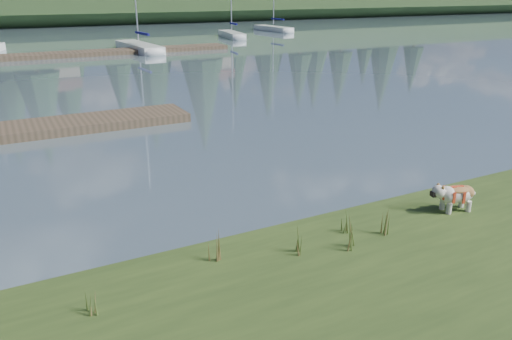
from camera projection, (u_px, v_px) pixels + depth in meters
ground at (27, 59)px, 34.98m from camera, size 200.00×200.00×0.00m
ridge at (0, 5)px, 69.96m from camera, size 200.00×20.00×5.00m
bulldog at (456, 194)px, 10.06m from camera, size 1.00×0.53×0.59m
dock_far at (57, 55)px, 35.80m from camera, size 26.00×2.20×0.30m
sailboat_bg_3 at (136, 46)px, 39.94m from camera, size 2.15×8.19×11.89m
sailboat_bg_4 at (230, 34)px, 50.50m from camera, size 2.44×6.82×10.02m
sailboat_bg_5 at (270, 28)px, 57.94m from camera, size 1.86×7.20×10.29m
weed_0 at (214, 249)px, 8.20m from camera, size 0.17×0.14×0.56m
weed_1 at (297, 242)px, 8.46m from camera, size 0.17×0.14×0.52m
weed_2 at (351, 235)px, 8.60m from camera, size 0.17×0.14×0.64m
weed_3 at (93, 301)px, 6.91m from camera, size 0.17×0.14×0.45m
weed_4 at (346, 222)px, 9.24m from camera, size 0.17×0.14×0.46m
weed_5 at (385, 221)px, 9.09m from camera, size 0.17×0.14×0.64m
mud_lip at (169, 268)px, 8.62m from camera, size 60.00×0.50×0.14m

